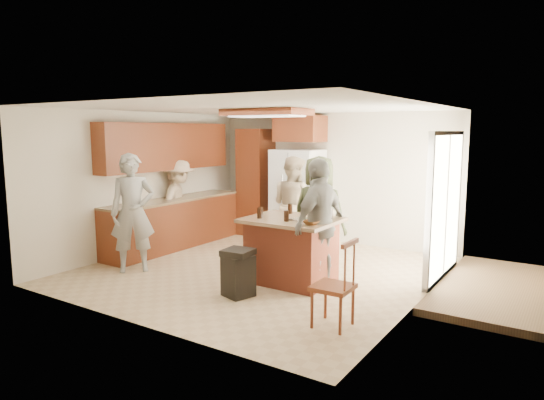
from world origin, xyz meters
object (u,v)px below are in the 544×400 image
Objects in this scene: person_behind_right at (319,213)px; kitchen_island at (292,250)px; person_front_left at (133,213)px; person_behind_left at (293,205)px; trash_bin at (238,272)px; person_counter at (179,202)px; spindle_chair at (335,287)px; refrigerator at (297,196)px; person_side_right at (320,224)px.

person_behind_right reaches higher than kitchen_island.
kitchen_island is (2.33, 0.85, -0.44)m from person_front_left.
trash_bin is at bearing 117.16° from person_behind_left.
person_counter is 1.65× the size of spindle_chair.
spindle_chair is at bearing -53.84° from person_front_left.
trash_bin is at bearing -50.75° from person_front_left.
refrigerator is (-1.26, 1.52, 0.01)m from person_behind_right.
kitchen_island is at bearing -128.91° from person_counter.
person_behind_right reaches higher than person_behind_left.
person_front_left is 1.84× the size of spindle_chair.
person_behind_right reaches higher than person_counter.
person_counter is (-3.40, 0.82, -0.08)m from person_side_right.
person_behind_left is 1.73m from kitchen_island.
person_side_right is 3.50m from person_counter.
person_side_right is at bearing -53.95° from refrigerator.
person_side_right is 2.90m from refrigerator.
trash_bin is (0.98, -3.24, -0.58)m from refrigerator.
person_side_right is 1.29m from trash_bin.
person_counter is (-2.95, -0.02, -0.07)m from person_behind_right.
person_front_left is 1.03× the size of person_behind_right.
trash_bin is at bearing -107.01° from kitchen_island.
person_side_right is (2.79, 0.84, -0.01)m from person_front_left.
person_side_right is (1.29, -1.48, 0.04)m from person_behind_left.
person_side_right reaches higher than trash_bin.
refrigerator is 1.41× the size of kitchen_island.
spindle_chair reaches higher than kitchen_island.
person_side_right is at bearing 113.64° from person_behind_right.
refrigerator is at bearing -137.01° from person_side_right.
spindle_chair is at bearing -8.76° from trash_bin.
person_behind_right is at bearing 80.79° from trash_bin.
person_side_right is at bearing -127.21° from person_counter.
person_behind_left is at bearing -96.29° from person_counter.
spindle_chair is (4.18, -1.94, -0.37)m from person_counter.
refrigerator reaches higher than person_behind_right.
person_front_left reaches higher than person_side_right.
person_behind_right is at bearing 89.83° from kitchen_island.
refrigerator is at bearing -55.04° from person_behind_right.
person_counter is at bearing 164.82° from kitchen_island.
kitchen_island is 1.67m from spindle_chair.
refrigerator is at bearing 118.30° from kitchen_island.
spindle_chair is (1.23, -1.14, -0.02)m from kitchen_island.
person_behind_left is at bearing 119.83° from kitchen_island.
person_behind_right is 0.95m from person_side_right.
person_side_right is 1.41× the size of kitchen_island.
person_side_right is at bearing -1.96° from kitchen_island.
person_front_left is at bearing 70.99° from person_behind_left.
kitchen_island is at bearing 85.08° from person_behind_right.
person_counter is at bearing 31.24° from person_behind_left.
person_behind_right is 1.09× the size of person_counter.
spindle_chair is at bearing 41.60° from person_side_right.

